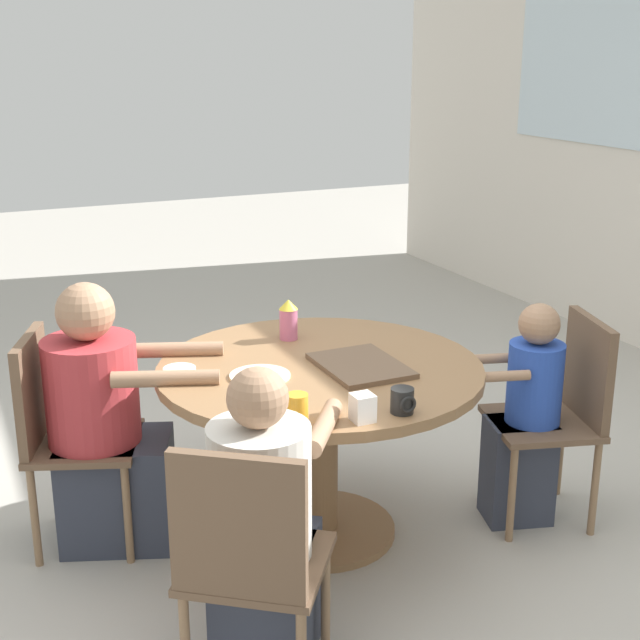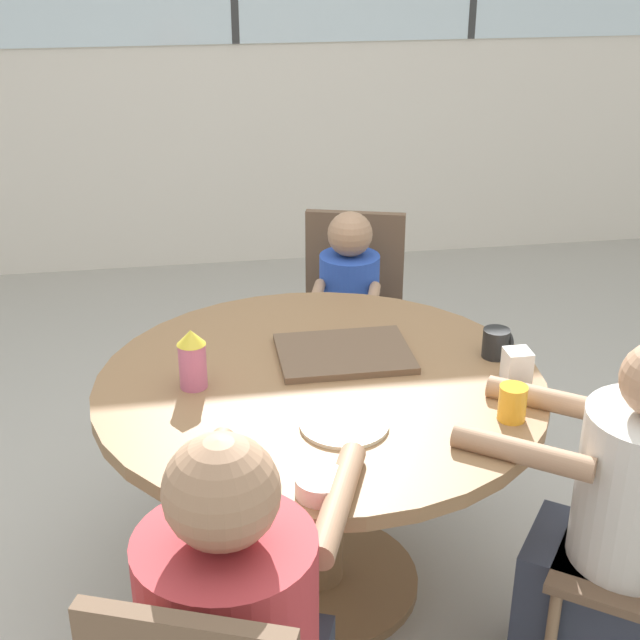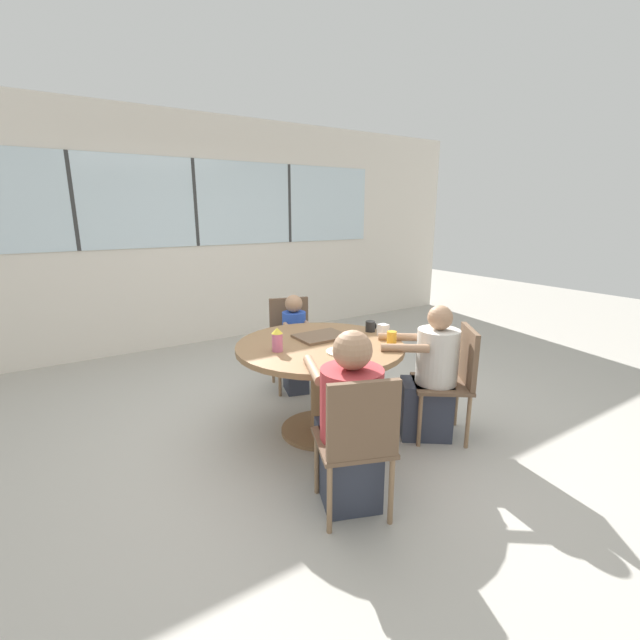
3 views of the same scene
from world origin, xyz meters
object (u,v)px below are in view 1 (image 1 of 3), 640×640
Objects in this scene: sippy_cup at (288,319)px; milk_carton_small at (363,408)px; coffee_mug at (403,401)px; juice_glass at (297,408)px; person_woman_green_shirt at (106,432)px; chair_for_toddler at (565,402)px; chair_for_woman_green_shirt at (59,423)px; person_man_blue_shirt at (264,539)px; chair_for_man_blue_shirt at (248,554)px; bowl_white_shallow at (180,373)px; person_toddler at (526,423)px.

milk_carton_small is (0.87, -0.11, -0.04)m from sippy_cup.
juice_glass is (-0.08, -0.34, 0.00)m from coffee_mug.
person_woman_green_shirt is 12.37× the size of coffee_mug.
chair_for_toddler is at bearing 105.36° from coffee_mug.
chair_for_woman_green_shirt is 1.11m from person_man_blue_shirt.
sippy_cup is at bearing 98.54° from chair_for_man_blue_shirt.
chair_for_woman_green_shirt is at bearing -124.32° from bowl_white_shallow.
person_toddler is at bearing 58.50° from chair_for_man_blue_shirt.
chair_for_woman_green_shirt is 1.06m from juice_glass.
chair_for_toddler is 1.49m from person_man_blue_shirt.
chair_for_woman_green_shirt is at bearing -136.68° from milk_carton_small.
chair_for_woman_green_shirt reaches higher than bowl_white_shallow.
person_toddler is (0.59, 1.72, -0.08)m from chair_for_woman_green_shirt.
person_woman_green_shirt is at bearing -131.38° from bowl_white_shallow.
person_man_blue_shirt is at bearing 90.00° from chair_for_man_blue_shirt.
bowl_white_shallow is (0.28, 0.40, 0.23)m from chair_for_woman_green_shirt.
coffee_mug is 0.84m from bowl_white_shallow.
chair_for_woman_green_shirt is at bearing -131.83° from coffee_mug.
chair_for_man_blue_shirt is at bearing 128.44° from person_toddler.
person_toddler reaches higher than chair_for_man_blue_shirt.
milk_carton_small is at bearing 60.32° from person_woman_green_shirt.
chair_for_woman_green_shirt and chair_for_man_blue_shirt have the same top height.
chair_for_woman_green_shirt is 0.54m from bowl_white_shallow.
person_toddler is 1.00m from milk_carton_small.
chair_for_woman_green_shirt is 9.30× the size of milk_carton_small.
person_man_blue_shirt is (1.02, 0.44, -0.05)m from chair_for_woman_green_shirt.
person_toddler is (-0.43, 1.29, -0.03)m from person_man_blue_shirt.
juice_glass is at bearing 85.69° from chair_for_man_blue_shirt.
milk_carton_small is at bearing -88.46° from coffee_mug.
juice_glass reaches higher than milk_carton_small.
person_woman_green_shirt is 1.14× the size of person_toddler.
sippy_cup is at bearing 72.75° from chair_for_toddler.
chair_for_woman_green_shirt is 1.24m from milk_carton_small.
person_man_blue_shirt is 0.43m from juice_glass.
person_toddler reaches higher than bowl_white_shallow.
chair_for_toddler is at bearing 76.28° from bowl_white_shallow.
person_woman_green_shirt is at bearing 90.00° from chair_for_woman_green_shirt.
person_woman_green_shirt is at bearing -86.39° from sippy_cup.
chair_for_woman_green_shirt is 5.03× the size of sippy_cup.
coffee_mug is at bearing 66.17° from person_woman_green_shirt.
juice_glass is at bearing 117.30° from person_toddler.
person_woman_green_shirt is (-0.57, -1.72, -0.04)m from chair_for_toddler.
chair_for_woman_green_shirt reaches higher than coffee_mug.
person_woman_green_shirt reaches higher than person_man_blue_shirt.
person_woman_green_shirt is 1.10m from milk_carton_small.
chair_for_man_blue_shirt is at bearing 37.31° from chair_for_woman_green_shirt.
person_woman_green_shirt is at bearing 87.89° from chair_for_toddler.
person_toddler is 1.39m from bowl_white_shallow.
chair_for_man_blue_shirt is 0.62m from milk_carton_small.
juice_glass is at bearing -113.66° from milk_carton_small.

